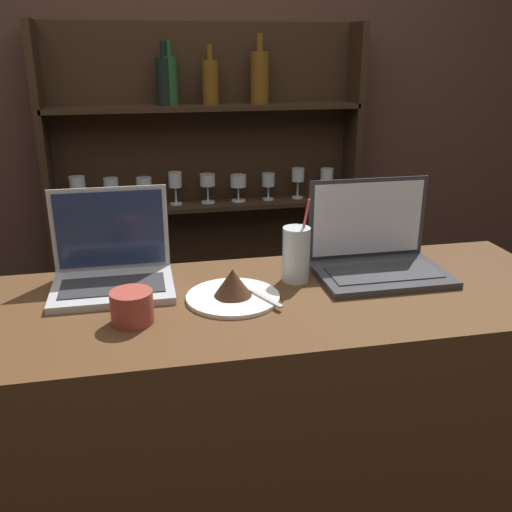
# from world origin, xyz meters

# --- Properties ---
(bar_counter) EXTENTS (1.84, 0.56, 1.01)m
(bar_counter) POSITION_xyz_m (0.00, 0.28, 0.51)
(bar_counter) COLOR #4C3019
(bar_counter) RESTS_ON ground_plane
(back_wall) EXTENTS (7.00, 0.06, 2.70)m
(back_wall) POSITION_xyz_m (0.00, 1.61, 1.35)
(back_wall) COLOR #4C3328
(back_wall) RESTS_ON ground_plane
(back_shelf) EXTENTS (1.36, 0.18, 1.69)m
(back_shelf) POSITION_xyz_m (0.14, 1.53, 0.90)
(back_shelf) COLOR #332114
(back_shelf) RESTS_ON ground_plane
(laptop_near) EXTENTS (0.30, 0.23, 0.24)m
(laptop_near) POSITION_xyz_m (-0.24, 0.44, 1.07)
(laptop_near) COLOR #ADADB2
(laptop_near) RESTS_ON bar_counter
(laptop_far) EXTENTS (0.34, 0.24, 0.24)m
(laptop_far) POSITION_xyz_m (0.46, 0.39, 1.07)
(laptop_far) COLOR #333338
(laptop_far) RESTS_ON bar_counter
(cake_plate) EXTENTS (0.23, 0.23, 0.08)m
(cake_plate) POSITION_xyz_m (0.05, 0.29, 1.04)
(cake_plate) COLOR white
(cake_plate) RESTS_ON bar_counter
(water_glass) EXTENTS (0.07, 0.07, 0.22)m
(water_glass) POSITION_xyz_m (0.23, 0.37, 1.08)
(water_glass) COLOR silver
(water_glass) RESTS_ON bar_counter
(coffee_cup) EXTENTS (0.10, 0.10, 0.07)m
(coffee_cup) POSITION_xyz_m (-0.19, 0.21, 1.05)
(coffee_cup) COLOR #993D33
(coffee_cup) RESTS_ON bar_counter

